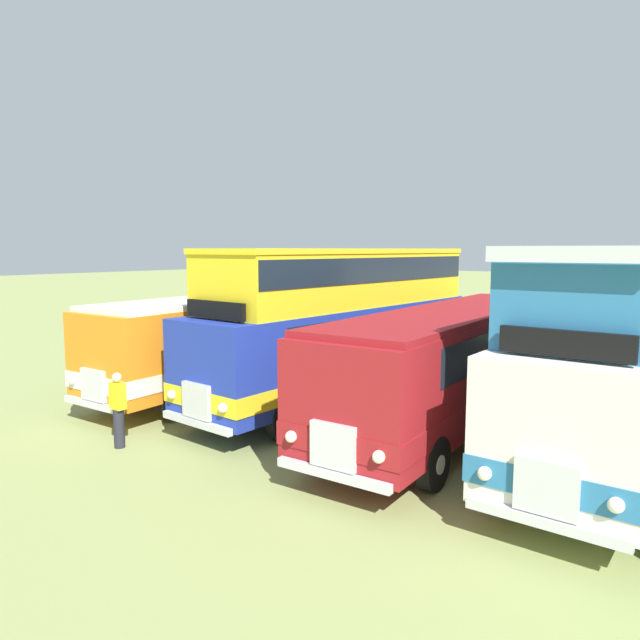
# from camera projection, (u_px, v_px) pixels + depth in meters

# --- Properties ---
(ground_plane) EXTENTS (200.00, 200.00, 0.00)m
(ground_plane) POSITION_uv_depth(u_px,v_px,m) (613.00, 458.00, 12.35)
(ground_plane) COLOR #8C9956
(bus_first_in_row) EXTENTS (3.08, 11.25, 2.99)m
(bus_first_in_row) POSITION_uv_depth(u_px,v_px,m) (243.00, 332.00, 18.83)
(bus_first_in_row) COLOR orange
(bus_first_in_row) RESTS_ON ground
(bus_second_in_row) EXTENTS (2.96, 10.83, 4.49)m
(bus_second_in_row) POSITION_uv_depth(u_px,v_px,m) (344.00, 318.00, 16.86)
(bus_second_in_row) COLOR #1E339E
(bus_second_in_row) RESTS_ON ground
(bus_third_in_row) EXTENTS (3.07, 11.43, 2.99)m
(bus_third_in_row) POSITION_uv_depth(u_px,v_px,m) (456.00, 358.00, 14.45)
(bus_third_in_row) COLOR maroon
(bus_third_in_row) RESTS_ON ground
(bus_fourth_in_row) EXTENTS (2.63, 10.39, 4.52)m
(bus_fourth_in_row) POSITION_uv_depth(u_px,v_px,m) (621.00, 350.00, 12.17)
(bus_fourth_in_row) COLOR silver
(bus_fourth_in_row) RESTS_ON ground
(marshal_person) EXTENTS (0.36, 0.24, 1.73)m
(marshal_person) POSITION_uv_depth(u_px,v_px,m) (118.00, 409.00, 12.93)
(marshal_person) COLOR #23232D
(marshal_person) RESTS_ON ground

